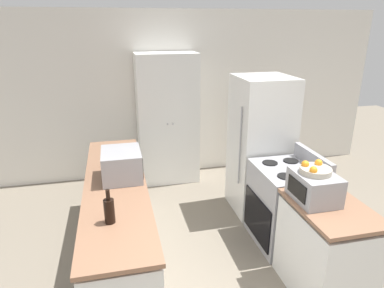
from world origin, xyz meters
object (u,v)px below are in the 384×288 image
(stove, at_px, (285,205))
(fruit_bowl, at_px, (315,170))
(refrigerator, at_px, (260,146))
(microwave, at_px, (122,165))
(toaster_oven, at_px, (314,187))
(wine_bottle, at_px, (109,210))
(pantry_cabinet, at_px, (167,119))

(stove, relative_size, fruit_bowl, 3.93)
(fruit_bowl, bearing_deg, refrigerator, 84.25)
(microwave, bearing_deg, toaster_oven, -27.69)
(stove, xyz_separation_m, microwave, (-1.76, 0.18, 0.59))
(refrigerator, xyz_separation_m, fruit_bowl, (-0.15, -1.44, 0.30))
(wine_bottle, height_order, toaster_oven, wine_bottle)
(stove, height_order, microwave, microwave)
(microwave, height_order, toaster_oven, microwave)
(pantry_cabinet, bearing_deg, refrigerator, -48.98)
(pantry_cabinet, relative_size, stove, 1.87)
(microwave, xyz_separation_m, wine_bottle, (-0.13, -0.82, -0.04))
(stove, distance_m, wine_bottle, 2.07)
(refrigerator, distance_m, microwave, 1.88)
(stove, xyz_separation_m, wine_bottle, (-1.89, -0.64, 0.55))
(microwave, relative_size, fruit_bowl, 1.72)
(stove, distance_m, microwave, 1.86)
(microwave, bearing_deg, refrigerator, 18.69)
(refrigerator, distance_m, fruit_bowl, 1.48)
(pantry_cabinet, bearing_deg, toaster_oven, -71.49)
(pantry_cabinet, relative_size, microwave, 4.27)
(refrigerator, height_order, fruit_bowl, refrigerator)
(refrigerator, height_order, microwave, refrigerator)
(pantry_cabinet, distance_m, refrigerator, 1.56)
(microwave, bearing_deg, pantry_cabinet, 67.04)
(refrigerator, height_order, toaster_oven, refrigerator)
(refrigerator, relative_size, microwave, 3.83)
(pantry_cabinet, height_order, wine_bottle, pantry_cabinet)
(stove, xyz_separation_m, refrigerator, (0.02, 0.78, 0.43))
(pantry_cabinet, xyz_separation_m, microwave, (-0.75, -1.78, 0.05))
(fruit_bowl, bearing_deg, microwave, 152.65)
(microwave, bearing_deg, stove, -5.75)
(microwave, distance_m, wine_bottle, 0.83)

